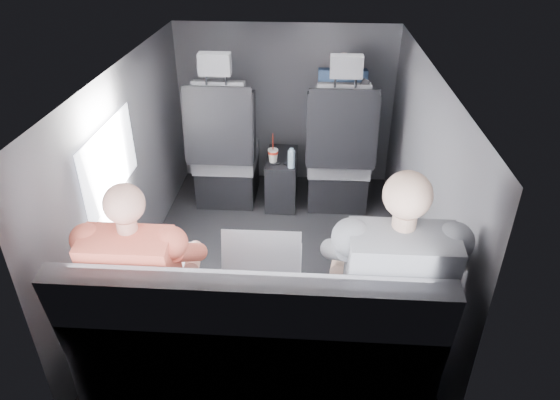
# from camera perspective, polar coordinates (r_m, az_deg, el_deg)

# --- Properties ---
(floor) EXTENTS (2.60, 2.60, 0.00)m
(floor) POSITION_cam_1_polar(r_m,az_deg,el_deg) (3.45, -0.73, -7.34)
(floor) COLOR black
(floor) RESTS_ON ground
(ceiling) EXTENTS (2.60, 2.60, 0.00)m
(ceiling) POSITION_cam_1_polar(r_m,az_deg,el_deg) (2.84, -0.91, 14.79)
(ceiling) COLOR #B2B2AD
(ceiling) RESTS_ON panel_back
(panel_left) EXTENTS (0.02, 2.60, 1.35)m
(panel_left) POSITION_cam_1_polar(r_m,az_deg,el_deg) (3.28, -16.72, 3.01)
(panel_left) COLOR #56565B
(panel_left) RESTS_ON floor
(panel_right) EXTENTS (0.02, 2.60, 1.35)m
(panel_right) POSITION_cam_1_polar(r_m,az_deg,el_deg) (3.15, 15.74, 2.02)
(panel_right) COLOR #56565B
(panel_right) RESTS_ON floor
(panel_front) EXTENTS (1.80, 0.02, 1.35)m
(panel_front) POSITION_cam_1_polar(r_m,az_deg,el_deg) (4.28, 0.59, 10.74)
(panel_front) COLOR #56565B
(panel_front) RESTS_ON floor
(panel_back) EXTENTS (1.80, 0.02, 1.35)m
(panel_back) POSITION_cam_1_polar(r_m,az_deg,el_deg) (2.03, -3.82, -14.63)
(panel_back) COLOR #56565B
(panel_back) RESTS_ON floor
(side_window) EXTENTS (0.02, 0.75, 0.42)m
(side_window) POSITION_cam_1_polar(r_m,az_deg,el_deg) (2.93, -18.83, 4.20)
(side_window) COLOR white
(side_window) RESTS_ON panel_left
(seatbelt) EXTENTS (0.35, 0.11, 0.59)m
(seatbelt) POSITION_cam_1_polar(r_m,az_deg,el_deg) (3.64, 7.19, 9.03)
(seatbelt) COLOR black
(seatbelt) RESTS_ON front_seat_right
(front_seat_left) EXTENTS (0.52, 0.58, 1.26)m
(front_seat_left) POSITION_cam_1_polar(r_m,az_deg,el_deg) (4.01, -6.27, 4.92)
(front_seat_left) COLOR black
(front_seat_left) RESTS_ON floor
(front_seat_right) EXTENTS (0.52, 0.58, 1.26)m
(front_seat_right) POSITION_cam_1_polar(r_m,az_deg,el_deg) (3.96, 6.72, 4.54)
(front_seat_right) COLOR black
(front_seat_right) RESTS_ON floor
(center_console) EXTENTS (0.24, 0.48, 0.41)m
(center_console) POSITION_cam_1_polar(r_m,az_deg,el_deg) (4.08, 0.22, 2.47)
(center_console) COLOR black
(center_console) RESTS_ON floor
(rear_bench) EXTENTS (1.60, 0.57, 0.92)m
(rear_bench) POSITION_cam_1_polar(r_m,az_deg,el_deg) (2.46, -2.80, -16.77)
(rear_bench) COLOR slate
(rear_bench) RESTS_ON floor
(soda_cup) EXTENTS (0.08, 0.08, 0.24)m
(soda_cup) POSITION_cam_1_polar(r_m,az_deg,el_deg) (3.87, -0.81, 5.13)
(soda_cup) COLOR white
(soda_cup) RESTS_ON center_console
(water_bottle) EXTENTS (0.06, 0.06, 0.16)m
(water_bottle) POSITION_cam_1_polar(r_m,az_deg,el_deg) (3.79, 1.31, 4.75)
(water_bottle) COLOR #A5C9DF
(water_bottle) RESTS_ON center_console
(laptop_white) EXTENTS (0.32, 0.31, 0.22)m
(laptop_white) POSITION_cam_1_polar(r_m,az_deg,el_deg) (2.55, -13.98, -6.21)
(laptop_white) COLOR silver
(laptop_white) RESTS_ON passenger_rear_left
(laptop_silver) EXTENTS (0.37, 0.33, 0.26)m
(laptop_silver) POSITION_cam_1_polar(r_m,az_deg,el_deg) (2.45, -1.90, -6.58)
(laptop_silver) COLOR silver
(laptop_silver) RESTS_ON rear_bench
(laptop_black) EXTENTS (0.43, 0.45, 0.26)m
(laptop_black) POSITION_cam_1_polar(r_m,az_deg,el_deg) (2.45, 12.61, -7.57)
(laptop_black) COLOR black
(laptop_black) RESTS_ON passenger_rear_right
(passenger_rear_left) EXTENTS (0.48, 0.60, 1.18)m
(passenger_rear_left) POSITION_cam_1_polar(r_m,az_deg,el_deg) (2.42, -14.84, -9.07)
(passenger_rear_left) COLOR #303135
(passenger_rear_left) RESTS_ON rear_bench
(passenger_rear_right) EXTENTS (0.54, 0.65, 1.28)m
(passenger_rear_right) POSITION_cam_1_polar(r_m,az_deg,el_deg) (2.31, 12.32, -9.69)
(passenger_rear_right) COLOR navy
(passenger_rear_right) RESTS_ON rear_bench
(passenger_front_right) EXTENTS (0.38, 0.38, 0.74)m
(passenger_front_right) POSITION_cam_1_polar(r_m,az_deg,el_deg) (4.06, 6.95, 10.47)
(passenger_front_right) COLOR navy
(passenger_front_right) RESTS_ON front_seat_right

